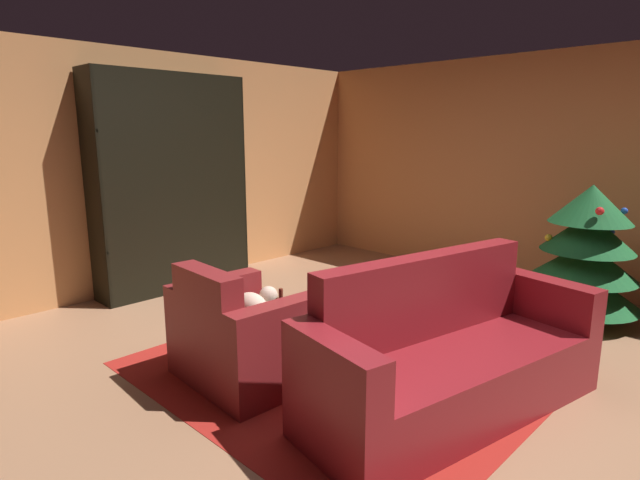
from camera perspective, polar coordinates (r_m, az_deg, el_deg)
name	(u,v)px	position (r m, az deg, el deg)	size (l,w,h in m)	color
ground_plane	(374,368)	(3.88, 5.97, -13.88)	(7.24, 7.24, 0.00)	#986A4B
wall_back	(546,172)	(6.11, 23.76, 6.93)	(6.15, 0.06, 2.52)	#D38A4F
wall_left	(155,172)	(5.89, -17.85, 7.21)	(0.06, 5.95, 2.52)	#D38A4F
area_rug	(321,378)	(3.71, 0.10, -15.07)	(2.65, 1.91, 0.01)	maroon
bookshelf_unit	(181,182)	(5.75, -15.19, 6.23)	(0.38, 1.68, 2.27)	black
armchair_red	(242,338)	(3.62, -8.60, -10.66)	(0.95, 0.78, 0.83)	maroon
couch_red	(449,360)	(3.33, 14.11, -12.80)	(1.11, 2.11, 0.93)	maroon
coffee_table	(301,326)	(3.58, -2.14, -9.50)	(0.65, 0.65, 0.42)	black
book_stack_on_table	(300,315)	(3.56, -2.20, -8.30)	(0.22, 0.17, 0.07)	#3F8A4D
bottle_on_table	(281,312)	(3.41, -4.33, -7.95)	(0.07, 0.07, 0.27)	#582619
decorated_tree	(586,254)	(5.14, 27.39, -1.36)	(0.97, 0.97, 1.24)	brown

